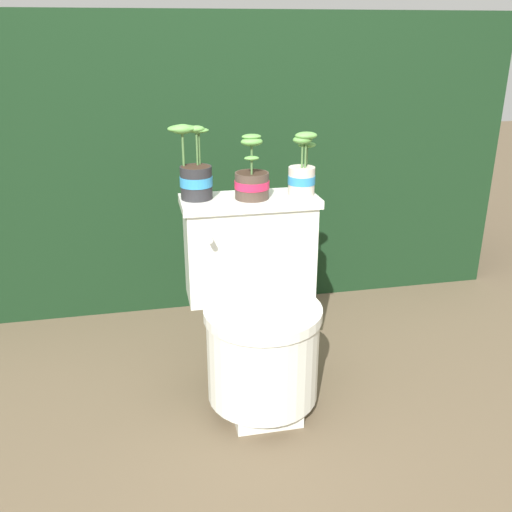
{
  "coord_description": "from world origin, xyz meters",
  "views": [
    {
      "loc": [
        -0.35,
        -1.7,
        1.27
      ],
      "look_at": [
        0.02,
        0.08,
        0.55
      ],
      "focal_mm": 40.0,
      "sensor_mm": 36.0,
      "label": 1
    }
  ],
  "objects_px": {
    "potted_plant_midleft": "(252,180)",
    "potted_plant_middle": "(302,173)",
    "toilet": "(258,314)",
    "potted_plant_left": "(194,172)"
  },
  "relations": [
    {
      "from": "toilet",
      "to": "potted_plant_left",
      "type": "xyz_separation_m",
      "value": [
        -0.19,
        0.17,
        0.48
      ]
    },
    {
      "from": "potted_plant_left",
      "to": "potted_plant_midleft",
      "type": "relative_size",
      "value": 1.17
    },
    {
      "from": "potted_plant_midleft",
      "to": "potted_plant_middle",
      "type": "relative_size",
      "value": 0.97
    },
    {
      "from": "toilet",
      "to": "potted_plant_middle",
      "type": "bearing_deg",
      "value": 35.9
    },
    {
      "from": "toilet",
      "to": "potted_plant_left",
      "type": "bearing_deg",
      "value": 137.92
    },
    {
      "from": "potted_plant_middle",
      "to": "potted_plant_left",
      "type": "bearing_deg",
      "value": 175.0
    },
    {
      "from": "potted_plant_left",
      "to": "toilet",
      "type": "bearing_deg",
      "value": -42.08
    },
    {
      "from": "toilet",
      "to": "potted_plant_left",
      "type": "relative_size",
      "value": 2.85
    },
    {
      "from": "potted_plant_left",
      "to": "potted_plant_middle",
      "type": "xyz_separation_m",
      "value": [
        0.38,
        -0.03,
        -0.01
      ]
    },
    {
      "from": "toilet",
      "to": "potted_plant_middle",
      "type": "height_order",
      "value": "potted_plant_middle"
    }
  ]
}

